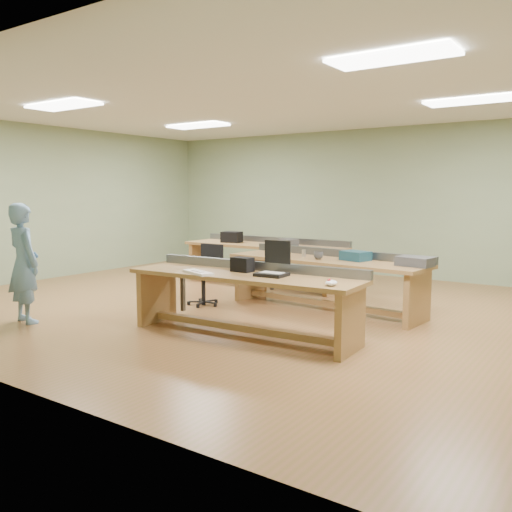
% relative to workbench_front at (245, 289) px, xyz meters
% --- Properties ---
extents(floor, '(10.00, 10.00, 0.00)m').
position_rel_workbench_front_xyz_m(floor, '(-0.74, 1.44, -0.56)').
color(floor, brown).
rests_on(floor, ground).
extents(ceiling, '(10.00, 10.00, 0.00)m').
position_rel_workbench_front_xyz_m(ceiling, '(-0.74, 1.44, 2.44)').
color(ceiling, silver).
rests_on(ceiling, wall_back).
extents(wall_back, '(10.00, 0.04, 3.00)m').
position_rel_workbench_front_xyz_m(wall_back, '(-0.74, 5.44, 0.94)').
color(wall_back, gray).
rests_on(wall_back, floor).
extents(wall_front, '(10.00, 0.04, 3.00)m').
position_rel_workbench_front_xyz_m(wall_front, '(-0.74, -2.56, 0.94)').
color(wall_front, gray).
rests_on(wall_front, floor).
extents(wall_left, '(0.04, 8.00, 3.00)m').
position_rel_workbench_front_xyz_m(wall_left, '(-5.74, 1.44, 0.94)').
color(wall_left, gray).
rests_on(wall_left, floor).
extents(fluor_panels, '(6.20, 3.50, 0.03)m').
position_rel_workbench_front_xyz_m(fluor_panels, '(-0.74, 1.44, 2.41)').
color(fluor_panels, white).
rests_on(fluor_panels, ceiling).
extents(workbench_front, '(2.95, 0.92, 0.86)m').
position_rel_workbench_front_xyz_m(workbench_front, '(0.00, 0.00, 0.00)').
color(workbench_front, olive).
rests_on(workbench_front, floor).
extents(workbench_mid, '(3.07, 1.06, 0.86)m').
position_rel_workbench_front_xyz_m(workbench_mid, '(0.13, 1.84, 0.00)').
color(workbench_mid, olive).
rests_on(workbench_mid, floor).
extents(workbench_back, '(3.18, 0.90, 0.86)m').
position_rel_workbench_front_xyz_m(workbench_back, '(-1.82, 3.14, 0.01)').
color(workbench_back, olive).
rests_on(workbench_back, floor).
extents(person, '(0.63, 0.46, 1.57)m').
position_rel_workbench_front_xyz_m(person, '(-2.76, -1.11, 0.23)').
color(person, '#698DAC').
rests_on(person, floor).
extents(laptop_base, '(0.35, 0.29, 0.04)m').
position_rel_workbench_front_xyz_m(laptop_base, '(0.37, 0.01, 0.21)').
color(laptop_base, black).
rests_on(laptop_base, workbench_front).
extents(laptop_screen, '(0.34, 0.03, 0.27)m').
position_rel_workbench_front_xyz_m(laptop_screen, '(0.37, 0.15, 0.46)').
color(laptop_screen, black).
rests_on(laptop_screen, laptop_base).
extents(keyboard, '(0.51, 0.33, 0.03)m').
position_rel_workbench_front_xyz_m(keyboard, '(-0.45, -0.33, 0.21)').
color(keyboard, silver).
rests_on(keyboard, workbench_front).
extents(trackball_mouse, '(0.13, 0.15, 0.06)m').
position_rel_workbench_front_xyz_m(trackball_mouse, '(1.23, -0.17, 0.22)').
color(trackball_mouse, white).
rests_on(trackball_mouse, workbench_front).
extents(camera_bag, '(0.26, 0.18, 0.17)m').
position_rel_workbench_front_xyz_m(camera_bag, '(-0.11, 0.10, 0.28)').
color(camera_bag, black).
rests_on(camera_bag, workbench_front).
extents(task_chair, '(0.50, 0.50, 0.92)m').
position_rel_workbench_front_xyz_m(task_chair, '(-1.55, 1.11, -0.22)').
color(task_chair, black).
rests_on(task_chair, floor).
extents(parts_bin_teal, '(0.44, 0.37, 0.13)m').
position_rel_workbench_front_xyz_m(parts_bin_teal, '(0.56, 1.89, 0.26)').
color(parts_bin_teal, '#163948').
rests_on(parts_bin_teal, workbench_mid).
extents(parts_bin_grey, '(0.48, 0.34, 0.12)m').
position_rel_workbench_front_xyz_m(parts_bin_grey, '(1.44, 1.78, 0.25)').
color(parts_bin_grey, '#38383A').
rests_on(parts_bin_grey, workbench_mid).
extents(mug, '(0.15, 0.15, 0.11)m').
position_rel_workbench_front_xyz_m(mug, '(0.07, 1.70, 0.25)').
color(mug, '#38383A').
rests_on(mug, workbench_mid).
extents(drinks_can, '(0.07, 0.07, 0.11)m').
position_rel_workbench_front_xyz_m(drinks_can, '(-0.25, 1.84, 0.25)').
color(drinks_can, silver).
rests_on(drinks_can, workbench_mid).
extents(storage_box_back, '(0.40, 0.32, 0.21)m').
position_rel_workbench_front_xyz_m(storage_box_back, '(-2.54, 3.08, 0.30)').
color(storage_box_back, black).
rests_on(storage_box_back, workbench_back).
extents(tray_back, '(0.38, 0.33, 0.13)m').
position_rel_workbench_front_xyz_m(tray_back, '(-1.28, 3.08, 0.26)').
color(tray_back, '#38383A').
rests_on(tray_back, workbench_back).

